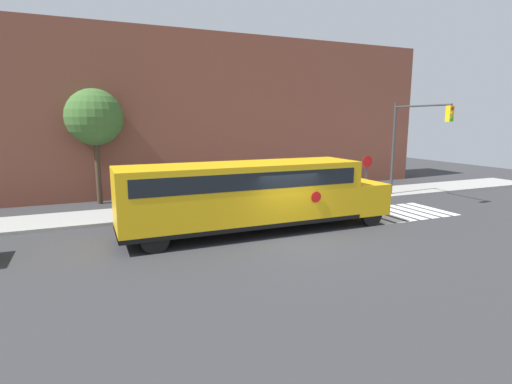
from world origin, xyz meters
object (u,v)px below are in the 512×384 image
Objects in this scene: stop_sign at (367,171)px; tree_near_sidewalk at (94,118)px; school_bus at (251,193)px; traffic_light at (411,135)px.

tree_near_sidewalk is (-14.46, 4.68, 3.02)m from stop_sign.
stop_sign is 15.50m from tree_near_sidewalk.
stop_sign is at bearing 23.95° from school_bus.
school_bus reaches higher than stop_sign.
stop_sign is 0.41× the size of tree_near_sidewalk.
traffic_light reaches higher than school_bus.
school_bus is 1.83× the size of tree_near_sidewalk.
stop_sign is at bearing 148.05° from traffic_light.
stop_sign is at bearing -17.93° from tree_near_sidewalk.
school_bus is at bearing -57.59° from tree_near_sidewalk.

